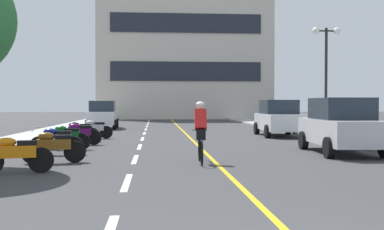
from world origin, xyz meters
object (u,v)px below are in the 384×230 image
Objects in this scene: motorcycle_8 at (94,129)px; parked_car_far at (103,115)px; parked_car_near at (341,125)px; motorcycle_6 at (79,133)px; motorcycle_7 at (79,131)px; cyclist_rider at (201,131)px; motorcycle_3 at (54,146)px; motorcycle_5 at (66,137)px; street_lamp_mid at (326,56)px; parked_car_mid at (278,118)px; motorcycle_4 at (56,140)px; motorcycle_2 at (15,154)px.

parked_car_far is at bearing 93.81° from motorcycle_8.
parked_car_near is 9.80m from motorcycle_6.
parked_car_far is at bearing 91.00° from motorcycle_7.
parked_car_near is at bearing 24.16° from cyclist_rider.
motorcycle_3 and motorcycle_5 have the same top height.
motorcycle_5 is (-11.74, -6.25, -3.55)m from street_lamp_mid.
cyclist_rider is (4.67, -18.22, -0.03)m from parked_car_far.
parked_car_far is 2.51× the size of motorcycle_5.
parked_car_near is 1.00× the size of parked_car_mid.
parked_car_far is 2.50× the size of motorcycle_4.
street_lamp_mid is at bearing 13.47° from motorcycle_7.
parked_car_near is 2.51× the size of motorcycle_6.
parked_car_near is 10.71m from motorcycle_7.
motorcycle_5 and motorcycle_7 have the same top height.
parked_car_near is at bearing -1.03° from motorcycle_4.
motorcycle_4 and motorcycle_7 have the same top height.
motorcycle_2 is at bearing -91.56° from motorcycle_4.
motorcycle_7 is at bearing 100.03° from motorcycle_6.
motorcycle_6 is (0.16, 1.89, 0.00)m from motorcycle_5.
street_lamp_mid is 3.17× the size of motorcycle_7.
motorcycle_8 is (-9.05, -1.07, -0.44)m from parked_car_mid.
street_lamp_mid reaches higher than motorcycle_3.
parked_car_mid reaches higher than cyclist_rider.
parked_car_far reaches higher than motorcycle_2.
motorcycle_2 is 9.06m from motorcycle_7.
motorcycle_8 is at bearing 87.75° from motorcycle_6.
parked_car_mid and parked_car_far have the same top height.
motorcycle_6 is at bearing -87.87° from parked_car_far.
motorcycle_2 is at bearing -89.94° from motorcycle_7.
parked_car_mid reaches higher than motorcycle_2.
parked_car_mid is at bearing 26.09° from motorcycle_6.
cyclist_rider is (-4.97, -10.41, -0.03)m from parked_car_mid.
street_lamp_mid is 1.26× the size of parked_car_near.
motorcycle_7 is at bearing 93.78° from motorcycle_3.
parked_car_far reaches higher than cyclist_rider.
motorcycle_8 is (0.29, 5.31, 0.00)m from motorcycle_5.
motorcycle_5 is at bearing 90.18° from motorcycle_4.
motorcycle_2 is (0.20, -19.86, -0.44)m from parked_car_far.
motorcycle_5 is 1.89m from motorcycle_6.
motorcycle_5 is at bearing -151.98° from street_lamp_mid.
street_lamp_mid is 1.26× the size of parked_car_mid.
motorcycle_6 is 0.96× the size of cyclist_rider.
motorcycle_3 is at bearing -84.51° from motorcycle_5.
parked_car_far is 15.90m from motorcycle_4.
parked_car_far is (-9.64, 7.81, 0.00)m from parked_car_mid.
street_lamp_mid reaches higher than motorcycle_5.
motorcycle_7 is at bearing -89.00° from parked_car_far.
street_lamp_mid reaches higher than motorcycle_4.
motorcycle_4 is at bearing 151.83° from cyclist_rider.
motorcycle_4 is 7.01m from motorcycle_8.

